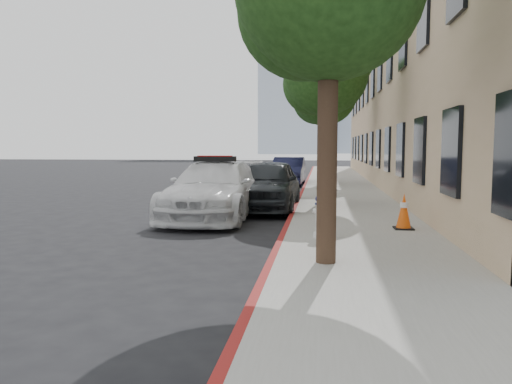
{
  "coord_description": "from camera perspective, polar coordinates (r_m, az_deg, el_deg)",
  "views": [
    {
      "loc": [
        2.83,
        -9.51,
        1.9
      ],
      "look_at": [
        1.53,
        0.26,
        1.0
      ],
      "focal_mm": 35.0,
      "sensor_mm": 36.0,
      "label": 1
    }
  ],
  "objects": [
    {
      "name": "curb_strip",
      "position": [
        19.61,
        5.28,
        -0.14
      ],
      "size": [
        0.12,
        50.0,
        0.15
      ],
      "primitive_type": "cube",
      "color": "maroon",
      "rests_on": "ground"
    },
    {
      "name": "tree_far",
      "position": [
        23.63,
        7.92,
        11.21
      ],
      "size": [
        3.1,
        3.0,
        5.81
      ],
      "color": "black",
      "rests_on": "sidewalk"
    },
    {
      "name": "ground",
      "position": [
        10.11,
        -8.88,
        -5.68
      ],
      "size": [
        120.0,
        120.0,
        0.0
      ],
      "primitive_type": "plane",
      "color": "black",
      "rests_on": "ground"
    },
    {
      "name": "building",
      "position": [
        25.52,
        22.46,
        11.81
      ],
      "size": [
        8.0,
        36.0,
        10.0
      ],
      "primitive_type": "cube",
      "color": "tan",
      "rests_on": "ground"
    },
    {
      "name": "tree_mid",
      "position": [
        15.66,
        8.07,
        13.46
      ],
      "size": [
        2.77,
        2.64,
        5.43
      ],
      "color": "black",
      "rests_on": "sidewalk"
    },
    {
      "name": "tower_left",
      "position": [
        132.7,
        4.65,
        17.43
      ],
      "size": [
        18.0,
        14.0,
        60.0
      ],
      "primitive_type": "cube",
      "color": "#9EA8B7",
      "rests_on": "ground"
    },
    {
      "name": "traffic_cone",
      "position": [
        11.05,
        16.54,
        -2.15
      ],
      "size": [
        0.41,
        0.41,
        0.76
      ],
      "rotation": [
        0.0,
        0.0,
        0.03
      ],
      "color": "black",
      "rests_on": "sidewalk"
    },
    {
      "name": "parked_car_far",
      "position": [
        24.51,
        3.75,
        2.38
      ],
      "size": [
        1.53,
        4.21,
        1.38
      ],
      "primitive_type": "imported",
      "rotation": [
        0.0,
        0.0,
        -0.02
      ],
      "color": "#151735",
      "rests_on": "ground"
    },
    {
      "name": "police_car",
      "position": [
        13.28,
        -4.67,
        0.28
      ],
      "size": [
        2.27,
        5.28,
        1.66
      ],
      "rotation": [
        0.0,
        0.0,
        -0.03
      ],
      "color": "silver",
      "rests_on": "ground"
    },
    {
      "name": "tower_right",
      "position": [
        146.04,
        10.18,
        13.05
      ],
      "size": [
        14.0,
        14.0,
        44.0
      ],
      "primitive_type": "cube",
      "color": "#9EA8B7",
      "rests_on": "ground"
    },
    {
      "name": "sidewalk",
      "position": [
        19.61,
        9.78,
        -0.2
      ],
      "size": [
        3.2,
        50.0,
        0.15
      ],
      "primitive_type": "cube",
      "color": "gray",
      "rests_on": "ground"
    },
    {
      "name": "parked_car_mid",
      "position": [
        14.87,
        1.25,
        0.86
      ],
      "size": [
        1.89,
        4.55,
        1.54
      ],
      "primitive_type": "imported",
      "rotation": [
        0.0,
        0.0,
        -0.02
      ],
      "color": "black",
      "rests_on": "ground"
    },
    {
      "name": "fire_hydrant",
      "position": [
        9.67,
        7.54,
        -2.79
      ],
      "size": [
        0.36,
        0.32,
        0.84
      ],
      "rotation": [
        0.0,
        0.0,
        -0.33
      ],
      "color": "silver",
      "rests_on": "sidewalk"
    }
  ]
}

